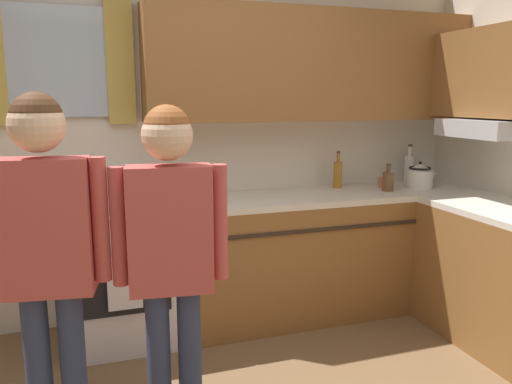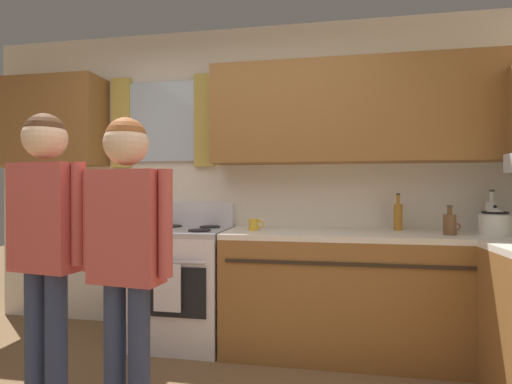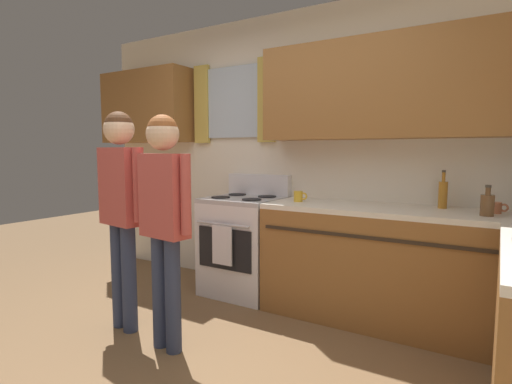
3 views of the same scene
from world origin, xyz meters
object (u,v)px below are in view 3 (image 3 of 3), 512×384
Objects in this scene: mug_mustard_yellow at (299,196)px; stove_oven at (244,243)px; bottle_oil_amber at (443,194)px; adult_in_plaid at (164,204)px; adult_left at (121,194)px; cup_terracotta at (497,208)px; bottle_squat_brown at (487,204)px.

stove_oven is at bearing 177.20° from mug_mustard_yellow.
adult_in_plaid is at bearing -137.72° from bottle_oil_amber.
mug_mustard_yellow is 0.08× the size of adult_in_plaid.
adult_in_plaid is (0.49, -0.07, -0.03)m from adult_left.
stove_oven is 0.68× the size of adult_left.
cup_terracotta is 2.64m from adult_left.
adult_in_plaid is (-1.80, -1.13, 0.00)m from bottle_squat_brown.
stove_oven is at bearing -177.50° from cup_terracotta.
stove_oven is at bearing -174.10° from bottle_oil_amber.
mug_mustard_yellow is (-1.09, -0.20, -0.06)m from bottle_oil_amber.
stove_oven is 0.74m from mug_mustard_yellow.
adult_left reaches higher than stove_oven.
bottle_oil_amber is at bearing 42.28° from adult_in_plaid.
bottle_squat_brown is 1.88× the size of cup_terracotta.
bottle_squat_brown is at bearing -1.94° from stove_oven.
bottle_oil_amber is 0.37m from cup_terracotta.
cup_terracotta is 1.44m from mug_mustard_yellow.
stove_oven is at bearing 73.30° from adult_left.
bottle_squat_brown is at bearing -109.81° from cup_terracotta.
mug_mustard_yellow is 1.24m from adult_in_plaid.
adult_in_plaid is at bearing -82.66° from stove_oven.
cup_terracotta is at bearing 70.19° from bottle_squat_brown.
mug_mustard_yellow is 0.07× the size of adult_left.
bottle_oil_amber is at bearing 33.06° from adult_left.
adult_in_plaid is at bearing -109.50° from mug_mustard_yellow.
bottle_squat_brown is 0.13× the size of adult_left.
cup_terracotta is 0.07× the size of adult_in_plaid.
adult_in_plaid reaches higher than mug_mustard_yellow.
bottle_squat_brown is 0.72× the size of bottle_oil_amber.
stove_oven is 1.75m from bottle_oil_amber.
bottle_oil_amber is at bearing 141.24° from bottle_squat_brown.
mug_mustard_yellow is (0.57, -0.03, 0.48)m from stove_oven.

